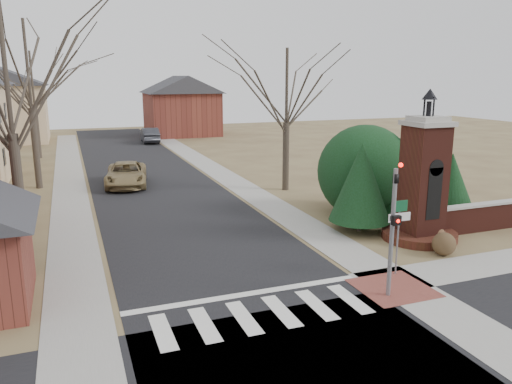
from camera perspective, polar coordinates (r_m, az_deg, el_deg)
name	(u,v)px	position (r m, az deg, el deg)	size (l,w,h in m)	color
ground	(273,327)	(14.72, 1.96, -15.15)	(120.00, 120.00, 0.00)	brown
main_street	(150,180)	(35.01, -12.02, 1.36)	(8.00, 70.00, 0.01)	black
crosswalk_zone	(263,314)	(15.37, 0.78, -13.80)	(8.00, 2.20, 0.02)	silver
stop_bar	(246,294)	(16.63, -1.15, -11.61)	(8.00, 0.35, 0.02)	silver
sidewalk_right_main	(223,175)	(36.13, -3.85, 1.99)	(2.00, 60.00, 0.02)	gray
sidewalk_left	(70,186)	(34.65, -20.53, 0.69)	(2.00, 60.00, 0.02)	gray
curb_apron	(393,288)	(17.68, 15.42, -10.55)	(2.40, 2.40, 0.02)	brown
traffic_signal_pole	(393,219)	(16.22, 15.42, -3.04)	(0.28, 0.41, 4.50)	slate
sign_post	(399,223)	(18.22, 16.00, -3.39)	(0.90, 0.07, 2.75)	slate
brick_gate_monument	(422,191)	(22.51, 18.49, 0.12)	(3.20, 3.20, 6.47)	#4C1E16
brick_garden_wall	(499,215)	(25.89, 26.02, -2.34)	(7.50, 0.50, 1.30)	#4C1E16
house_distant_right	(181,104)	(61.43, -8.55, 9.88)	(8.80, 8.80, 7.30)	brown
evergreen_near	(361,182)	(23.03, 11.90, 1.14)	(2.80, 2.80, 4.10)	#473D33
evergreen_mid	(405,166)	(25.81, 16.71, 2.82)	(3.40, 3.40, 4.70)	#473D33
evergreen_far	(451,181)	(26.45, 21.37, 1.16)	(2.40, 2.40, 3.30)	#473D33
evergreen_mass	(365,168)	(26.03, 12.32, 2.71)	(4.80, 4.80, 4.80)	black
bare_tree_0	(4,56)	(21.05, -26.87, 13.74)	(8.05, 8.05, 11.15)	#473D33
bare_tree_1	(26,58)	(34.02, -24.75, 13.75)	(8.40, 8.40, 11.64)	#473D33
bare_tree_2	(32,75)	(47.01, -24.27, 12.07)	(7.35, 7.35, 10.19)	#473D33
bare_tree_3	(287,81)	(30.63, 3.55, 12.58)	(7.00, 7.00, 9.70)	#473D33
pickup_truck	(126,174)	(33.40, -14.61, 1.97)	(2.50, 5.42, 1.51)	#947E50
distant_car	(150,135)	(54.96, -12.05, 6.39)	(1.68, 4.82, 1.59)	#323339
dry_shrub_left	(444,244)	(21.25, 20.69, -5.58)	(0.93, 0.93, 0.93)	#4D3923
dry_shrub_right	(436,231)	(23.00, 19.84, -4.26)	(0.81, 0.81, 0.81)	brown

